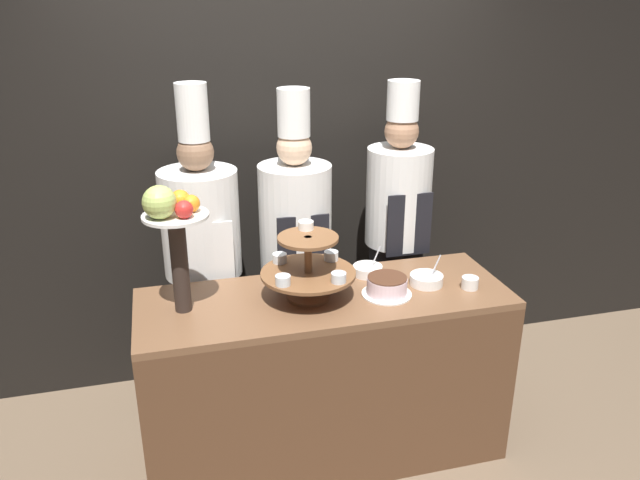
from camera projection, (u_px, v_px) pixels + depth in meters
name	position (u px, v px, depth m)	size (l,w,h in m)	color
wall_back	(283.00, 153.00, 3.69)	(10.00, 0.06, 2.80)	black
buffet_counter	(325.00, 376.00, 3.18)	(1.80, 0.63, 0.92)	brown
tiered_stand	(308.00, 266.00, 2.93)	(0.45, 0.45, 0.36)	brown
fruit_pedestal	(172.00, 223.00, 2.70)	(0.29, 0.29, 0.61)	#2D231E
cake_round	(387.00, 286.00, 3.00)	(0.24, 0.24, 0.09)	white
cup_white	(470.00, 283.00, 3.07)	(0.08, 0.08, 0.06)	white
serving_bowl_near	(426.00, 280.00, 3.12)	(0.17, 0.17, 0.15)	white
serving_bowl_far	(368.00, 270.00, 3.23)	(0.15, 0.15, 0.15)	white
chef_left	(203.00, 251.00, 3.37)	(0.42, 0.42, 1.87)	black
chef_center_left	(296.00, 242.00, 3.49)	(0.40, 0.40, 1.83)	#28282D
chef_center_right	(397.00, 225.00, 3.62)	(0.37, 0.37, 1.85)	#28282D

